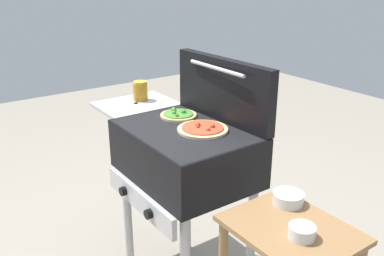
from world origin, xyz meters
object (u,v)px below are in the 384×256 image
(pizza_veggie, at_px, (178,115))
(grill, at_px, (183,157))
(pizza_pepperoni, at_px, (203,129))
(topping_bowl_near, at_px, (302,232))
(sauce_jar, at_px, (140,91))
(topping_bowl_far, at_px, (288,199))

(pizza_veggie, bearing_deg, grill, -25.59)
(pizza_pepperoni, bearing_deg, topping_bowl_near, -6.07)
(grill, height_order, sauce_jar, sauce_jar)
(pizza_pepperoni, relative_size, pizza_veggie, 1.28)
(grill, xyz_separation_m, topping_bowl_far, (0.56, 0.11, 0.00))
(topping_bowl_near, bearing_deg, pizza_veggie, 174.42)
(sauce_jar, xyz_separation_m, topping_bowl_far, (1.06, 0.06, -0.20))
(grill, relative_size, topping_bowl_far, 8.01)
(pizza_pepperoni, bearing_deg, topping_bowl_far, 6.87)
(pizza_veggie, distance_m, topping_bowl_far, 0.72)
(pizza_veggie, bearing_deg, sauce_jar, -176.74)
(pizza_pepperoni, height_order, topping_bowl_near, pizza_pepperoni)
(topping_bowl_near, bearing_deg, sauce_jar, 176.92)
(pizza_veggie, relative_size, topping_bowl_near, 1.94)
(sauce_jar, bearing_deg, grill, -5.90)
(pizza_pepperoni, height_order, pizza_veggie, pizza_veggie)
(grill, relative_size, topping_bowl_near, 10.34)
(grill, xyz_separation_m, pizza_veggie, (-0.15, 0.07, 0.15))
(grill, distance_m, sauce_jar, 0.54)
(topping_bowl_far, bearing_deg, sauce_jar, -176.68)
(pizza_veggie, bearing_deg, pizza_pepperoni, -4.14)
(pizza_pepperoni, xyz_separation_m, topping_bowl_far, (0.48, 0.06, -0.15))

